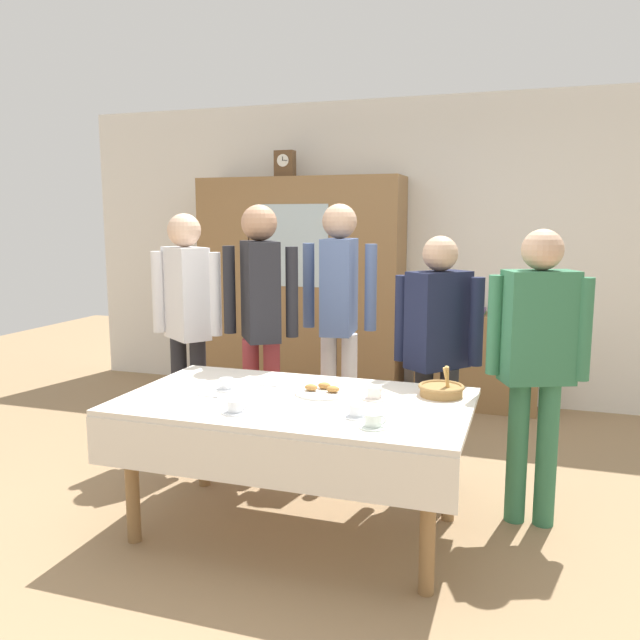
% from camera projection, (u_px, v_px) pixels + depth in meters
% --- Properties ---
extents(ground_plane, '(12.00, 12.00, 0.00)m').
position_uv_depth(ground_plane, '(309.00, 514.00, 3.61)').
color(ground_plane, '#997A56').
rests_on(ground_plane, ground).
extents(back_wall, '(6.40, 0.10, 2.70)m').
position_uv_depth(back_wall, '(404.00, 251.00, 5.89)').
color(back_wall, silver).
rests_on(back_wall, ground).
extents(dining_table, '(1.78, 1.03, 0.72)m').
position_uv_depth(dining_table, '(293.00, 417.00, 3.30)').
color(dining_table, olive).
rests_on(dining_table, ground).
extents(wall_cabinet, '(1.88, 0.46, 2.01)m').
position_uv_depth(wall_cabinet, '(301.00, 288.00, 5.95)').
color(wall_cabinet, olive).
rests_on(wall_cabinet, ground).
extents(mantel_clock, '(0.18, 0.11, 0.24)m').
position_uv_depth(mantel_clock, '(285.00, 164.00, 5.82)').
color(mantel_clock, brown).
rests_on(mantel_clock, wall_cabinet).
extents(bookshelf_low, '(1.03, 0.35, 0.83)m').
position_uv_depth(bookshelf_low, '(476.00, 361.00, 5.59)').
color(bookshelf_low, olive).
rests_on(bookshelf_low, ground).
extents(book_stack, '(0.12, 0.22, 0.05)m').
position_uv_depth(book_stack, '(478.00, 311.00, 5.52)').
color(book_stack, '#3D754C').
rests_on(book_stack, bookshelf_low).
extents(tea_cup_front_edge, '(0.13, 0.13, 0.06)m').
position_uv_depth(tea_cup_front_edge, '(235.00, 408.00, 3.06)').
color(tea_cup_front_edge, white).
rests_on(tea_cup_front_edge, dining_table).
extents(tea_cup_far_left, '(0.13, 0.13, 0.06)m').
position_uv_depth(tea_cup_far_left, '(375.00, 394.00, 3.30)').
color(tea_cup_far_left, white).
rests_on(tea_cup_far_left, dining_table).
extents(tea_cup_far_right, '(0.13, 0.13, 0.06)m').
position_uv_depth(tea_cup_far_right, '(373.00, 421.00, 2.85)').
color(tea_cup_far_right, silver).
rests_on(tea_cup_far_right, dining_table).
extents(tea_cup_mid_right, '(0.13, 0.13, 0.06)m').
position_uv_depth(tea_cup_mid_right, '(227.00, 385.00, 3.48)').
color(tea_cup_mid_right, white).
rests_on(tea_cup_mid_right, dining_table).
extents(tea_cup_near_left, '(0.13, 0.13, 0.06)m').
position_uv_depth(tea_cup_near_left, '(357.00, 411.00, 3.00)').
color(tea_cup_near_left, white).
rests_on(tea_cup_near_left, dining_table).
extents(bread_basket, '(0.24, 0.24, 0.16)m').
position_uv_depth(bread_basket, '(441.00, 389.00, 3.36)').
color(bread_basket, '#9E7542').
rests_on(bread_basket, dining_table).
extents(pastry_plate, '(0.28, 0.28, 0.05)m').
position_uv_depth(pastry_plate, '(322.00, 391.00, 3.40)').
color(pastry_plate, white).
rests_on(pastry_plate, dining_table).
extents(spoon_near_left, '(0.12, 0.02, 0.01)m').
position_uv_depth(spoon_near_left, '(271.00, 386.00, 3.55)').
color(spoon_near_left, silver).
rests_on(spoon_near_left, dining_table).
extents(spoon_far_right, '(0.12, 0.02, 0.01)m').
position_uv_depth(spoon_far_right, '(211.00, 397.00, 3.34)').
color(spoon_far_right, silver).
rests_on(spoon_far_right, dining_table).
extents(person_behind_table_left, '(0.52, 0.41, 1.54)m').
position_uv_depth(person_behind_table_left, '(438.00, 340.00, 3.80)').
color(person_behind_table_left, '#232328').
rests_on(person_behind_table_left, ground).
extents(person_near_right_end, '(0.52, 0.38, 1.74)m').
position_uv_depth(person_near_right_end, '(339.00, 303.00, 4.39)').
color(person_near_right_end, silver).
rests_on(person_near_right_end, ground).
extents(person_beside_shelf, '(0.52, 0.41, 1.73)m').
position_uv_depth(person_beside_shelf, '(260.00, 309.00, 4.18)').
color(person_beside_shelf, '#933338').
rests_on(person_beside_shelf, ground).
extents(person_behind_table_right, '(0.52, 0.32, 1.59)m').
position_uv_depth(person_behind_table_right, '(537.00, 349.00, 3.37)').
color(person_behind_table_right, '#33704C').
rests_on(person_behind_table_right, ground).
extents(person_by_cabinet, '(0.52, 0.38, 1.67)m').
position_uv_depth(person_by_cabinet, '(187.00, 310.00, 4.39)').
color(person_by_cabinet, '#232328').
rests_on(person_by_cabinet, ground).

